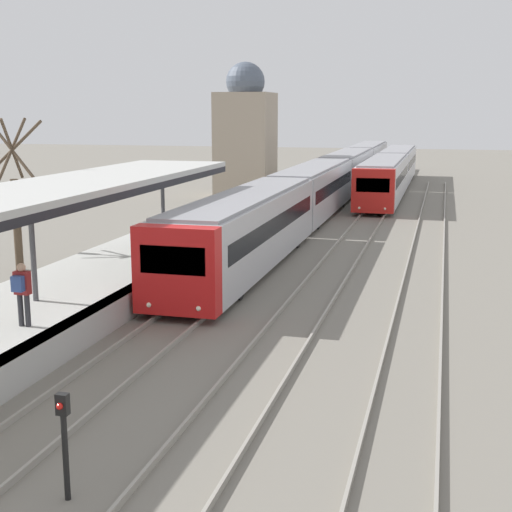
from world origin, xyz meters
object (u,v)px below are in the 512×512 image
object	(u,v)px
person_on_platform	(22,289)
signal_post_near	(64,435)
train_far	(391,170)
train_near	(333,178)

from	to	relation	value
person_on_platform	signal_post_near	world-z (taller)	person_on_platform
signal_post_near	train_far	bearing A→B (deg)	88.04
train_near	train_far	bearing A→B (deg)	65.53
train_near	signal_post_near	world-z (taller)	train_near
person_on_platform	train_far	size ratio (longest dim) A/B	0.06
train_near	train_far	world-z (taller)	train_near
train_far	signal_post_near	size ratio (longest dim) A/B	16.11
train_near	signal_post_near	xyz separation A→B (m)	(1.88, -40.59, -0.55)
train_far	signal_post_near	world-z (taller)	train_far
person_on_platform	train_far	distance (m)	42.88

